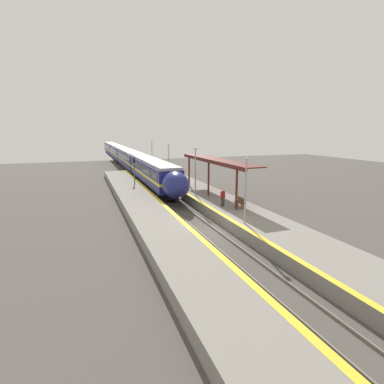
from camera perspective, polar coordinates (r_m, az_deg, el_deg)
ground_plane at (r=22.91m, az=3.12°, el=-7.76°), size 120.00×120.00×0.00m
rail_left at (r=22.62m, az=1.43°, el=-7.80°), size 0.08×90.00×0.15m
rail_right at (r=23.16m, az=4.77°, el=-7.37°), size 0.08×90.00×0.15m
train at (r=67.34m, az=-12.74°, el=6.74°), size 2.77×80.42×3.80m
platform_right at (r=24.48m, az=11.55°, el=-5.61°), size 4.50×64.00×0.89m
platform_left at (r=21.70m, az=-5.43°, el=-7.69°), size 3.71×64.00×0.89m
platform_bench at (r=26.91m, az=9.23°, el=-1.96°), size 0.44×1.48×0.89m
person_waiting at (r=26.98m, az=5.87°, el=-1.07°), size 0.36×0.22×1.59m
railway_signal at (r=39.39m, az=-10.94°, el=4.13°), size 0.28×0.28×4.23m
lamppost_near at (r=21.99m, az=10.19°, el=1.39°), size 0.36×0.20×5.00m
lamppost_mid at (r=31.25m, az=0.65°, el=4.58°), size 0.36×0.20×5.00m
lamppost_far at (r=41.02m, az=-4.47°, el=6.24°), size 0.36×0.20×5.00m
lamppost_farthest at (r=51.02m, az=-7.62°, el=7.23°), size 0.36×0.20×5.00m
station_canopy at (r=31.20m, az=4.18°, el=5.79°), size 2.02×15.17×3.83m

